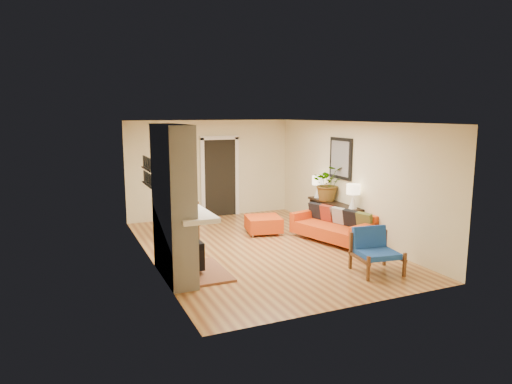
% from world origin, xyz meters
% --- Properties ---
extents(room_shell, '(6.50, 6.50, 6.50)m').
position_xyz_m(room_shell, '(0.60, 2.63, 1.24)').
color(room_shell, tan).
rests_on(room_shell, ground).
extents(fireplace, '(1.09, 1.68, 2.60)m').
position_xyz_m(fireplace, '(-2.00, -1.00, 1.24)').
color(fireplace, white).
rests_on(fireplace, ground).
extents(sofa, '(1.27, 2.02, 0.74)m').
position_xyz_m(sofa, '(1.72, -0.18, 0.32)').
color(sofa, silver).
rests_on(sofa, ground).
extents(ottoman, '(0.91, 0.91, 0.39)m').
position_xyz_m(ottoman, '(0.56, 1.04, 0.23)').
color(ottoman, silver).
rests_on(ottoman, ground).
extents(blue_chair, '(0.83, 0.82, 0.78)m').
position_xyz_m(blue_chair, '(1.28, -2.11, 0.42)').
color(blue_chair, brown).
rests_on(blue_chair, ground).
extents(dining_table, '(0.90, 1.65, 0.87)m').
position_xyz_m(dining_table, '(-1.16, 1.57, 0.57)').
color(dining_table, brown).
rests_on(dining_table, ground).
extents(console_table, '(0.34, 1.85, 0.72)m').
position_xyz_m(console_table, '(2.07, 0.39, 0.58)').
color(console_table, black).
rests_on(console_table, ground).
extents(lamp_near, '(0.30, 0.30, 0.54)m').
position_xyz_m(lamp_near, '(2.07, -0.34, 1.06)').
color(lamp_near, white).
rests_on(lamp_near, console_table).
extents(lamp_far, '(0.30, 0.30, 0.54)m').
position_xyz_m(lamp_far, '(2.07, 1.12, 1.06)').
color(lamp_far, white).
rests_on(lamp_far, console_table).
extents(houseplant, '(0.94, 0.88, 0.85)m').
position_xyz_m(houseplant, '(2.06, 0.64, 1.15)').
color(houseplant, '#1E5919').
rests_on(houseplant, console_table).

